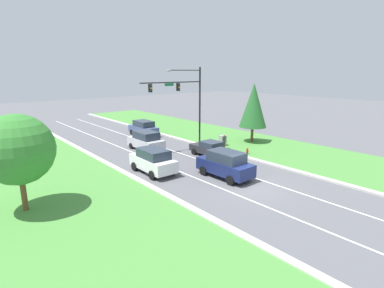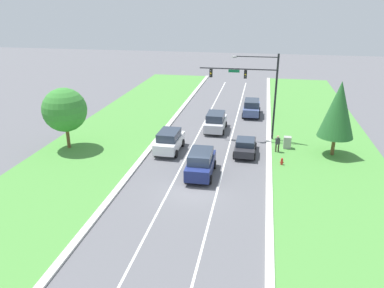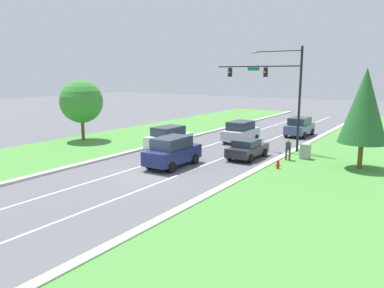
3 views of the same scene
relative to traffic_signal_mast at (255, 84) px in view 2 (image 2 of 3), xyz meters
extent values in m
plane|color=#5B5B60|center=(-3.87, -12.36, -5.75)|extent=(160.00, 160.00, 0.00)
cube|color=beige|center=(1.78, -12.36, -5.67)|extent=(0.50, 90.00, 0.15)
cube|color=beige|center=(-9.52, -12.36, -5.67)|extent=(0.50, 90.00, 0.15)
cube|color=#4C8E3D|center=(7.03, -12.36, -5.71)|extent=(10.00, 90.00, 0.08)
cube|color=#4C8E3D|center=(-14.77, -12.36, -5.71)|extent=(10.00, 90.00, 0.08)
cube|color=white|center=(-5.67, -12.36, -5.75)|extent=(0.14, 81.00, 0.01)
cube|color=white|center=(-2.07, -12.36, -5.75)|extent=(0.14, 81.00, 0.01)
cylinder|color=black|center=(2.09, 0.01, -1.39)|extent=(0.20, 0.20, 8.71)
cylinder|color=black|center=(-1.72, 0.01, 1.39)|extent=(7.62, 0.12, 0.12)
cube|color=#147042|center=(-2.10, 0.01, 1.17)|extent=(1.10, 0.04, 0.28)
cylinder|color=black|center=(0.00, 0.01, 2.61)|extent=(4.19, 0.09, 0.09)
ellipsoid|color=gray|center=(-2.10, 0.01, 2.56)|extent=(0.56, 0.28, 0.20)
cube|color=black|center=(-0.96, 0.01, 0.89)|extent=(0.28, 0.32, 0.80)
sphere|color=#2D2D2D|center=(-0.96, -0.16, 1.12)|extent=(0.16, 0.16, 0.16)
sphere|color=yellow|center=(-0.96, -0.16, 0.89)|extent=(0.16, 0.16, 0.16)
sphere|color=#2D2D2D|center=(-0.96, -0.16, 0.66)|extent=(0.16, 0.16, 0.16)
cube|color=black|center=(-4.38, 0.01, 0.89)|extent=(0.28, 0.32, 0.80)
sphere|color=#2D2D2D|center=(-4.38, -0.16, 1.12)|extent=(0.16, 0.16, 0.16)
sphere|color=yellow|center=(-4.38, -0.16, 0.89)|extent=(0.16, 0.16, 0.16)
sphere|color=#2D2D2D|center=(-4.38, -0.16, 0.66)|extent=(0.16, 0.16, 0.16)
cube|color=#475684|center=(-0.37, 8.40, -4.95)|extent=(1.94, 4.64, 0.90)
cube|color=#283342|center=(-0.37, 8.28, -4.13)|extent=(1.74, 2.79, 0.74)
cylinder|color=black|center=(0.58, 9.84, -5.40)|extent=(0.24, 0.70, 0.70)
cylinder|color=black|center=(-1.31, 9.84, -5.40)|extent=(0.24, 0.70, 0.70)
cylinder|color=black|center=(0.57, 6.96, -5.40)|extent=(0.24, 0.70, 0.70)
cylinder|color=black|center=(-1.32, 6.96, -5.40)|extent=(0.24, 0.70, 0.70)
cube|color=navy|center=(-3.75, -9.67, -4.89)|extent=(2.04, 4.73, 0.98)
cube|color=#283342|center=(-3.75, -9.79, -4.00)|extent=(1.81, 2.85, 0.79)
cylinder|color=black|center=(-2.82, -8.20, -5.38)|extent=(0.25, 0.74, 0.74)
cylinder|color=black|center=(-4.74, -8.23, -5.38)|extent=(0.25, 0.74, 0.74)
cylinder|color=black|center=(-2.77, -11.11, -5.38)|extent=(0.25, 0.74, 0.74)
cylinder|color=black|center=(-4.69, -11.15, -5.38)|extent=(0.25, 0.74, 0.74)
cube|color=white|center=(-7.53, -5.06, -4.90)|extent=(2.04, 4.61, 0.95)
cube|color=#283342|center=(-7.53, -5.17, -4.06)|extent=(1.82, 2.78, 0.73)
cylinder|color=black|center=(-6.55, -3.66, -5.38)|extent=(0.25, 0.74, 0.74)
cylinder|color=black|center=(-8.47, -3.62, -5.38)|extent=(0.25, 0.74, 0.74)
cylinder|color=black|center=(-6.59, -6.49, -5.38)|extent=(0.25, 0.74, 0.74)
cylinder|color=black|center=(-8.52, -6.46, -5.38)|extent=(0.25, 0.74, 0.74)
cube|color=#28282D|center=(-0.43, -4.35, -5.09)|extent=(1.85, 4.24, 0.67)
cube|color=#283342|center=(-0.44, -4.60, -4.49)|extent=(1.65, 1.92, 0.53)
cylinder|color=black|center=(0.47, -3.05, -5.43)|extent=(0.25, 0.65, 0.64)
cylinder|color=black|center=(-1.31, -3.03, -5.43)|extent=(0.25, 0.65, 0.64)
cylinder|color=black|center=(0.44, -5.67, -5.43)|extent=(0.25, 0.65, 0.64)
cylinder|color=black|center=(-1.33, -5.65, -5.43)|extent=(0.25, 0.65, 0.64)
cube|color=silver|center=(-4.02, 1.82, -4.98)|extent=(2.02, 4.62, 0.93)
cube|color=#283342|center=(-4.02, 1.71, -4.12)|extent=(1.81, 2.78, 0.79)
cylinder|color=black|center=(-3.04, 3.26, -5.44)|extent=(0.24, 0.61, 0.61)
cylinder|color=black|center=(-5.01, 3.25, -5.44)|extent=(0.24, 0.61, 0.61)
cylinder|color=black|center=(-3.03, 0.39, -5.44)|extent=(0.24, 0.61, 0.61)
cylinder|color=black|center=(-5.00, 0.39, -5.44)|extent=(0.24, 0.61, 0.61)
cube|color=#9E9E99|center=(3.48, -2.35, -5.14)|extent=(0.70, 0.60, 1.22)
cylinder|color=#42382D|center=(2.40, -3.56, -5.33)|extent=(0.14, 0.14, 0.84)
cylinder|color=#42382D|center=(2.64, -3.46, -5.33)|extent=(0.14, 0.14, 0.84)
cube|color=#333338|center=(2.52, -3.51, -4.61)|extent=(0.43, 0.35, 0.60)
sphere|color=tan|center=(2.52, -3.51, -4.17)|extent=(0.22, 0.22, 0.22)
cylinder|color=red|center=(2.86, -6.47, -5.47)|extent=(0.20, 0.20, 0.55)
sphere|color=red|center=(2.86, -6.47, -5.14)|extent=(0.18, 0.18, 0.18)
cylinder|color=red|center=(2.74, -6.47, -5.45)|extent=(0.10, 0.09, 0.09)
cylinder|color=red|center=(2.98, -6.47, -5.45)|extent=(0.10, 0.09, 0.09)
cylinder|color=brown|center=(7.53, -3.26, -4.82)|extent=(0.32, 0.32, 1.86)
cone|color=#28662D|center=(7.53, -3.26, -1.34)|extent=(3.18, 3.18, 5.09)
cylinder|color=brown|center=(-17.31, -6.14, -4.60)|extent=(0.32, 0.32, 2.30)
sphere|color=#388433|center=(-17.31, -6.14, -1.89)|extent=(4.13, 4.13, 4.13)
camera|label=1|loc=(-20.30, -25.35, 2.46)|focal=28.00mm
camera|label=2|loc=(0.72, -37.14, 7.68)|focal=35.00mm
camera|label=3|loc=(11.67, -30.60, 0.78)|focal=35.00mm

